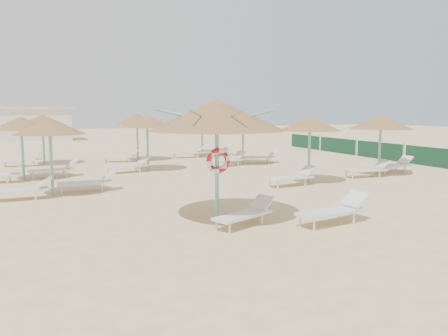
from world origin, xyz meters
name	(u,v)px	position (x,y,z in m)	size (l,w,h in m)	color
ground	(233,220)	(0.00, 0.00, 0.00)	(120.00, 120.00, 0.00)	#E0C489
main_palapa	(217,116)	(-0.42, 0.12, 2.79)	(3.57, 3.57, 3.20)	#66B1A3
lounger_main_a	(246,213)	(0.07, -0.65, 0.32)	(1.91, 1.24, 0.67)	silver
lounger_main_b	(335,210)	(2.29, -1.37, 0.36)	(2.16, 0.94, 0.76)	silver
palapa_field	(179,123)	(1.60, 10.15, 2.29)	(19.18, 13.56, 2.70)	#66B1A3
service_hut	(26,123)	(-6.00, 35.00, 1.64)	(8.40, 4.40, 3.25)	silver
windbreak_fence	(380,151)	(14.00, 9.96, 0.50)	(0.08, 19.84, 1.10)	#194C36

